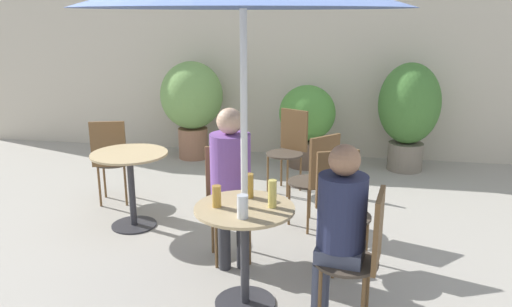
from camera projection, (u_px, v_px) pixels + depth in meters
ground_plane at (241, 305)px, 3.40m from camera, size 20.00×20.00×0.00m
storefront_wall at (303, 46)px, 6.70m from camera, size 10.00×0.06×3.00m
cafe_table_near at (245, 236)px, 3.28m from camera, size 0.66×0.66×0.71m
cafe_table_far at (131, 173)px, 4.54m from camera, size 0.69×0.69×0.71m
bistro_chair_0 at (362, 249)px, 3.04m from camera, size 0.42×0.40×0.90m
bistro_chair_1 at (228, 192)px, 4.00m from camera, size 0.43×0.45×0.90m
bistro_chair_2 at (111, 155)px, 5.06m from camera, size 0.42×0.44×0.90m
bistro_chair_3 at (341, 199)px, 3.85m from camera, size 0.44×0.45×0.90m
bistro_chair_4 at (317, 174)px, 4.46m from camera, size 0.46×0.46×0.90m
bistro_chair_5 at (290, 143)px, 5.52m from camera, size 0.44×0.45×0.90m
seated_person_0 at (340, 219)px, 3.04m from camera, size 0.33×0.30×1.18m
seated_person_1 at (231, 174)px, 3.81m from camera, size 0.36×0.37×1.25m
beer_glass_0 at (249, 186)px, 3.38m from camera, size 0.07×0.07×0.17m
beer_glass_1 at (217, 196)px, 3.21m from camera, size 0.06×0.06×0.14m
beer_glass_2 at (243, 207)px, 3.04m from camera, size 0.07×0.07×0.15m
beer_glass_3 at (272, 194)px, 3.20m from camera, size 0.06×0.06×0.18m
potted_plant_0 at (192, 100)px, 6.69m from camera, size 0.83×0.83×1.32m
potted_plant_1 at (307, 120)px, 6.37m from camera, size 0.72×0.72×1.05m
potted_plant_2 at (409, 109)px, 6.16m from camera, size 0.75×0.75×1.35m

